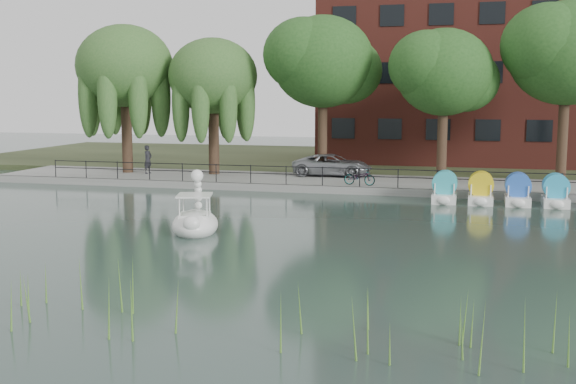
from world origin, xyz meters
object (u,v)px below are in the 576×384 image
at_px(bicycle, 360,176).
at_px(swan_boat, 195,219).
at_px(pedestrian, 148,157).
at_px(minivan, 332,163).

xyz_separation_m(bicycle, swan_boat, (-4.35, -12.57, -0.39)).
bearing_deg(bicycle, pedestrian, 89.11).
height_order(minivan, bicycle, minivan).
xyz_separation_m(pedestrian, swan_boat, (9.01, -14.86, -0.88)).
height_order(bicycle, pedestrian, pedestrian).
bearing_deg(minivan, swan_boat, 171.83).
bearing_deg(bicycle, minivan, 38.83).
distance_m(minivan, pedestrian, 11.25).
distance_m(pedestrian, swan_boat, 17.40).
height_order(bicycle, swan_boat, swan_boat).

